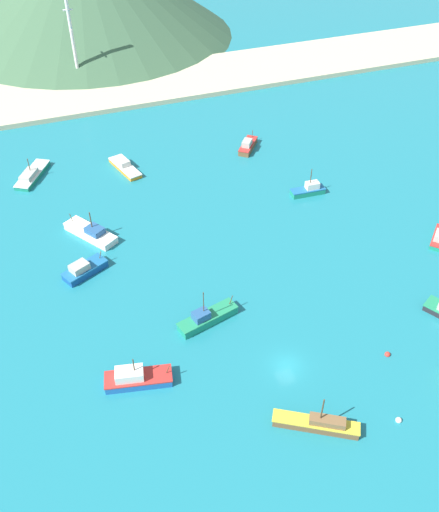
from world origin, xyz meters
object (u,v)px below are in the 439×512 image
(fishing_boat_2, at_px, (136,378))
(fishing_boat_3, at_px, (439,237))
(buoy_0, at_px, (399,420))
(fishing_boat_8, at_px, (207,318))
(fishing_boat_7, at_px, (309,190))
(fishing_boat_11, at_px, (91,233))
(fishing_boat_5, at_px, (248,145))
(fishing_boat_4, at_px, (318,424))
(fishing_boat_10, at_px, (32,175))
(radio_tower, at_px, (73,40))
(fishing_boat_1, at_px, (124,166))
(fishing_boat_6, at_px, (84,269))
(buoy_1, at_px, (387,354))

(fishing_boat_2, height_order, fishing_boat_3, fishing_boat_3)
(fishing_boat_3, bearing_deg, buoy_0, -133.29)
(fishing_boat_8, bearing_deg, fishing_boat_7, 40.32)
(fishing_boat_8, distance_m, fishing_boat_11, 29.31)
(fishing_boat_3, bearing_deg, fishing_boat_5, 115.54)
(buoy_0, bearing_deg, fishing_boat_4, 165.31)
(fishing_boat_3, bearing_deg, fishing_boat_2, -168.57)
(fishing_boat_4, relative_size, fishing_boat_11, 0.97)
(fishing_boat_7, relative_size, fishing_boat_10, 0.63)
(fishing_boat_3, xyz_separation_m, fishing_boat_4, (-37.38, -26.15, 0.04))
(fishing_boat_4, bearing_deg, radio_tower, 95.65)
(fishing_boat_1, distance_m, fishing_boat_8, 46.57)
(fishing_boat_2, bearing_deg, fishing_boat_7, 37.50)
(fishing_boat_2, distance_m, radio_tower, 99.25)
(fishing_boat_1, xyz_separation_m, fishing_boat_3, (46.70, -42.16, 0.10))
(fishing_boat_6, distance_m, buoy_0, 53.02)
(fishing_boat_8, height_order, buoy_0, fishing_boat_8)
(fishing_boat_7, distance_m, fishing_boat_8, 39.05)
(buoy_1, relative_size, radio_tower, 0.03)
(fishing_boat_4, bearing_deg, fishing_boat_11, 112.30)
(fishing_boat_3, height_order, fishing_boat_8, fishing_boat_8)
(fishing_boat_3, height_order, radio_tower, radio_tower)
(fishing_boat_8, bearing_deg, buoy_0, -54.50)
(fishing_boat_5, xyz_separation_m, fishing_boat_11, (-37.63, -18.78, -0.05))
(fishing_boat_2, distance_m, buoy_0, 34.62)
(fishing_boat_1, height_order, fishing_boat_7, fishing_boat_7)
(fishing_boat_10, distance_m, fishing_boat_11, 24.51)
(fishing_boat_7, xyz_separation_m, buoy_0, (-12.32, -49.74, -0.78))
(fishing_boat_2, distance_m, fishing_boat_7, 53.33)
(fishing_boat_2, relative_size, fishing_boat_11, 0.89)
(fishing_boat_1, bearing_deg, fishing_boat_7, -33.70)
(fishing_boat_3, relative_size, fishing_boat_5, 0.89)
(fishing_boat_7, bearing_deg, fishing_boat_5, 103.25)
(fishing_boat_1, bearing_deg, fishing_boat_2, -101.00)
(fishing_boat_3, xyz_separation_m, fishing_boat_11, (-57.18, 22.12, 0.04))
(fishing_boat_3, bearing_deg, fishing_boat_11, 158.85)
(fishing_boat_8, distance_m, radio_tower, 91.82)
(fishing_boat_4, relative_size, buoy_1, 12.76)
(fishing_boat_8, distance_m, buoy_1, 26.54)
(fishing_boat_11, bearing_deg, fishing_boat_4, -67.70)
(fishing_boat_11, relative_size, buoy_0, 13.42)
(fishing_boat_4, xyz_separation_m, fishing_boat_7, (22.54, 47.06, 0.06))
(fishing_boat_11, bearing_deg, radio_tower, 82.39)
(fishing_boat_3, height_order, fishing_boat_10, fishing_boat_3)
(fishing_boat_1, bearing_deg, buoy_0, -74.61)
(fishing_boat_1, xyz_separation_m, buoy_1, (24.12, -61.29, -0.58))
(buoy_1, bearing_deg, fishing_boat_3, 40.26)
(fishing_boat_10, xyz_separation_m, buoy_0, (37.97, -74.14, -0.57))
(buoy_0, bearing_deg, fishing_boat_10, 117.12)
(fishing_boat_3, relative_size, fishing_boat_4, 0.63)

